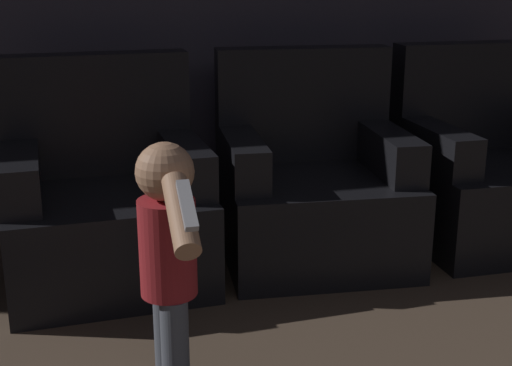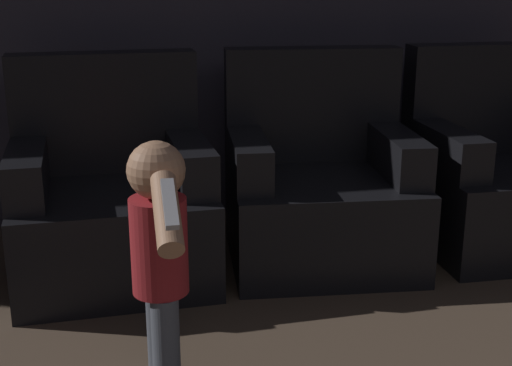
{
  "view_description": "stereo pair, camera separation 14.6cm",
  "coord_description": "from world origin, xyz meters",
  "px_view_note": "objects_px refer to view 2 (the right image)",
  "views": [
    {
      "loc": [
        -0.96,
        0.62,
        1.37
      ],
      "look_at": [
        -0.28,
        3.22,
        0.55
      ],
      "focal_mm": 50.0,
      "sensor_mm": 36.0,
      "label": 1
    },
    {
      "loc": [
        -0.82,
        0.59,
        1.37
      ],
      "look_at": [
        -0.28,
        3.22,
        0.55
      ],
      "focal_mm": 50.0,
      "sensor_mm": 36.0,
      "label": 2
    }
  ],
  "objects_px": {
    "person_toddler": "(159,246)",
    "armchair_middle": "(320,190)",
    "armchair_right": "(503,178)",
    "armchair_left": "(112,203)"
  },
  "relations": [
    {
      "from": "armchair_middle",
      "to": "person_toddler",
      "type": "bearing_deg",
      "value": -125.25
    },
    {
      "from": "armchair_right",
      "to": "person_toddler",
      "type": "xyz_separation_m",
      "value": [
        -1.81,
        -0.98,
        0.16
      ]
    },
    {
      "from": "armchair_middle",
      "to": "armchair_right",
      "type": "xyz_separation_m",
      "value": [
        0.97,
        0.0,
        0.0
      ]
    },
    {
      "from": "armchair_middle",
      "to": "person_toddler",
      "type": "height_order",
      "value": "armchair_middle"
    },
    {
      "from": "armchair_right",
      "to": "person_toddler",
      "type": "relative_size",
      "value": 1.16
    },
    {
      "from": "armchair_right",
      "to": "person_toddler",
      "type": "bearing_deg",
      "value": -150.7
    },
    {
      "from": "person_toddler",
      "to": "armchair_middle",
      "type": "bearing_deg",
      "value": -46.46
    },
    {
      "from": "armchair_left",
      "to": "armchair_middle",
      "type": "height_order",
      "value": "same"
    },
    {
      "from": "person_toddler",
      "to": "armchair_left",
      "type": "bearing_deg",
      "value": 2.44
    },
    {
      "from": "armchair_middle",
      "to": "person_toddler",
      "type": "xyz_separation_m",
      "value": [
        -0.83,
        -0.98,
        0.16
      ]
    }
  ]
}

